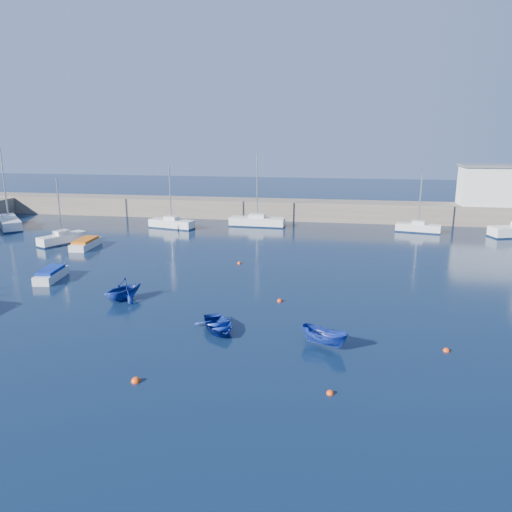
% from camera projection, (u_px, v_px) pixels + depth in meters
% --- Properties ---
extents(ground, '(220.00, 220.00, 0.00)m').
position_uv_depth(ground, '(162.00, 359.00, 27.40)').
color(ground, '#0B1A32').
rests_on(ground, ground).
extents(back_wall, '(96.00, 4.50, 2.60)m').
position_uv_depth(back_wall, '(273.00, 209.00, 71.07)').
color(back_wall, '#726657').
rests_on(back_wall, ground).
extents(harbor_office, '(10.00, 4.00, 5.00)m').
position_uv_depth(harbor_office, '(500.00, 186.00, 65.32)').
color(harbor_office, silver).
rests_on(harbor_office, back_wall).
extents(sailboat_3, '(3.63, 5.57, 7.30)m').
position_uv_depth(sailboat_3, '(62.00, 238.00, 55.27)').
color(sailboat_3, silver).
rests_on(sailboat_3, ground).
extents(sailboat_4, '(6.76, 7.24, 10.14)m').
position_uv_depth(sailboat_4, '(9.00, 223.00, 64.25)').
color(sailboat_4, silver).
rests_on(sailboat_4, ground).
extents(sailboat_5, '(6.18, 3.01, 7.95)m').
position_uv_depth(sailboat_5, '(172.00, 223.00, 63.97)').
color(sailboat_5, silver).
rests_on(sailboat_5, ground).
extents(sailboat_6, '(7.30, 2.35, 9.44)m').
position_uv_depth(sailboat_6, '(257.00, 221.00, 65.38)').
color(sailboat_6, silver).
rests_on(sailboat_6, ground).
extents(sailboat_7, '(5.48, 2.54, 7.09)m').
position_uv_depth(sailboat_7, '(418.00, 228.00, 61.54)').
color(sailboat_7, silver).
rests_on(sailboat_7, ground).
extents(motorboat_1, '(1.89, 4.12, 0.98)m').
position_uv_depth(motorboat_1, '(51.00, 274.00, 41.93)').
color(motorboat_1, silver).
rests_on(motorboat_1, ground).
extents(motorboat_2, '(1.95, 4.81, 0.97)m').
position_uv_depth(motorboat_2, '(86.00, 243.00, 53.43)').
color(motorboat_2, silver).
rests_on(motorboat_2, ground).
extents(dinghy_center, '(3.94, 4.33, 0.74)m').
position_uv_depth(dinghy_center, '(218.00, 325.00, 31.22)').
color(dinghy_center, navy).
rests_on(dinghy_center, ground).
extents(dinghy_left, '(4.00, 4.16, 1.69)m').
position_uv_depth(dinghy_left, '(123.00, 289.00, 36.80)').
color(dinghy_left, navy).
rests_on(dinghy_left, ground).
extents(dinghy_right, '(3.19, 2.45, 1.16)m').
position_uv_depth(dinghy_right, '(324.00, 337.00, 28.89)').
color(dinghy_right, navy).
rests_on(dinghy_right, ground).
extents(buoy_0, '(0.49, 0.49, 0.49)m').
position_uv_depth(buoy_0, '(136.00, 382.00, 24.96)').
color(buoy_0, red).
rests_on(buoy_0, ground).
extents(buoy_1, '(0.42, 0.42, 0.42)m').
position_uv_depth(buoy_1, '(280.00, 301.00, 36.68)').
color(buoy_1, red).
rests_on(buoy_1, ground).
extents(buoy_2, '(0.39, 0.39, 0.39)m').
position_uv_depth(buoy_2, '(446.00, 351.00, 28.42)').
color(buoy_2, red).
rests_on(buoy_2, ground).
extents(buoy_3, '(0.40, 0.40, 0.40)m').
position_uv_depth(buoy_3, '(239.00, 264.00, 47.07)').
color(buoy_3, red).
rests_on(buoy_3, ground).
extents(buoy_5, '(0.38, 0.38, 0.38)m').
position_uv_depth(buoy_5, '(330.00, 394.00, 23.81)').
color(buoy_5, red).
rests_on(buoy_5, ground).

